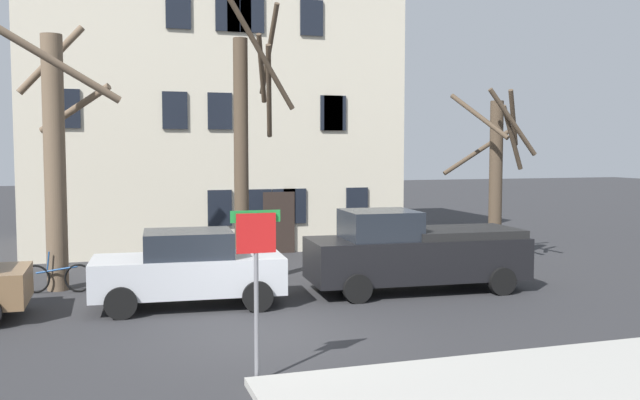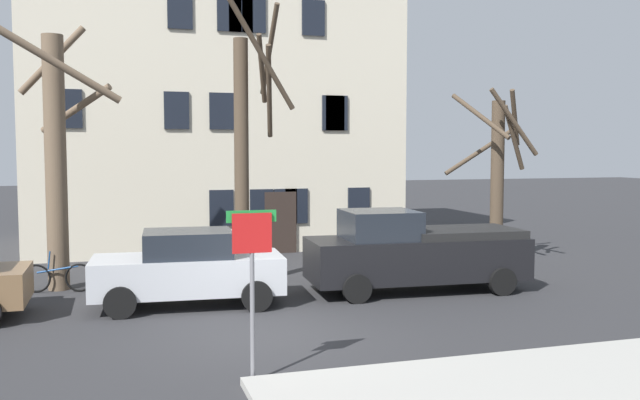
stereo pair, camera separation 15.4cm
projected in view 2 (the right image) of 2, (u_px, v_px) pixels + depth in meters
ground_plane at (257, 334)px, 13.07m from camera, size 120.00×120.00×0.00m
building_main at (212, 94)px, 25.85m from camera, size 13.41×7.57×11.12m
tree_bare_near at (57, 153)px, 17.02m from camera, size 2.73×3.09×6.76m
tree_bare_mid at (245, 147)px, 17.62m from camera, size 1.88×2.17×7.19m
tree_bare_far at (498, 172)px, 20.66m from camera, size 2.73×2.75×5.31m
car_silver_sedan at (188, 268)px, 15.41m from camera, size 4.34×2.28×1.71m
pickup_truck_black at (415, 252)px, 17.01m from camera, size 5.52×2.41×2.04m
street_sign_pole at (252, 262)px, 10.25m from camera, size 0.76×0.07×2.63m
bicycle_leaning at (58, 278)px, 16.90m from camera, size 1.73×0.38×1.03m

